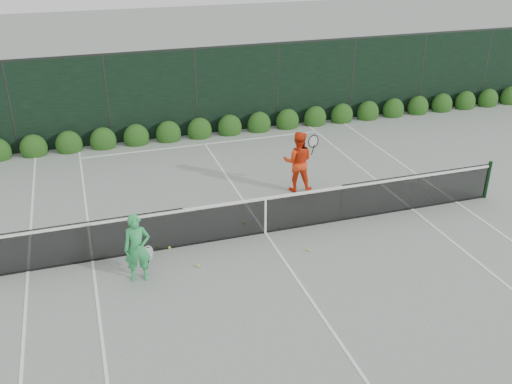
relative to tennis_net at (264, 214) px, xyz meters
name	(u,v)px	position (x,y,z in m)	size (l,w,h in m)	color
ground	(265,233)	(0.02, 0.00, -0.53)	(80.00, 80.00, 0.00)	gray
tennis_net	(264,214)	(0.00, 0.00, 0.00)	(12.90, 0.10, 1.07)	black
player_woman	(137,248)	(-3.15, -1.03, 0.23)	(0.63, 0.41, 1.52)	green
player_man	(298,161)	(1.68, 2.06, 0.34)	(1.03, 0.93, 1.74)	red
court_lines	(265,233)	(0.02, 0.00, -0.53)	(11.03, 23.83, 0.01)	white
windscreen_fence	(311,231)	(0.02, -2.71, 0.98)	(32.00, 21.07, 3.06)	black
hedge_row	(200,131)	(0.02, 7.15, -0.30)	(31.66, 0.65, 0.94)	#17380F
tennis_balls	(227,243)	(-1.01, -0.22, -0.50)	(3.38, 1.78, 0.07)	#C0DA30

